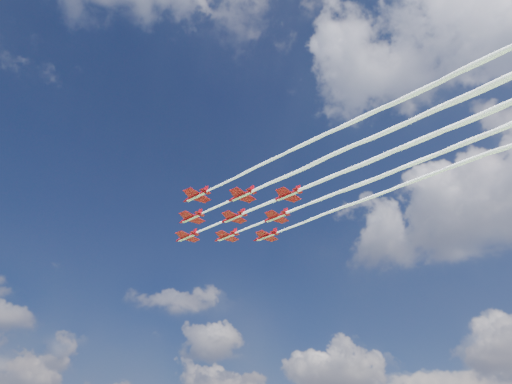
# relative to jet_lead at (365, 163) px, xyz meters

# --- Properties ---
(jet_lead) EXTENTS (129.60, 7.97, 2.34)m
(jet_lead) POSITION_rel_jet_lead_xyz_m (0.00, 0.00, 0.00)
(jet_lead) COLOR #A30914
(jet_row2_port) EXTENTS (129.60, 7.97, 2.34)m
(jet_row2_port) POSITION_rel_jet_lead_xyz_m (9.60, -7.57, 0.00)
(jet_row2_port) COLOR #A30914
(jet_row2_starb) EXTENTS (129.60, 7.97, 2.34)m
(jet_row2_starb) POSITION_rel_jet_lead_xyz_m (9.60, 7.57, 0.00)
(jet_row2_starb) COLOR #A30914
(jet_row3_port) EXTENTS (129.60, 7.97, 2.34)m
(jet_row3_port) POSITION_rel_jet_lead_xyz_m (19.19, -15.15, 0.00)
(jet_row3_port) COLOR #A30914
(jet_row3_centre) EXTENTS (129.60, 7.97, 2.34)m
(jet_row3_centre) POSITION_rel_jet_lead_xyz_m (19.19, -0.00, 0.00)
(jet_row3_centre) COLOR #A30914
(jet_row3_starb) EXTENTS (129.60, 7.97, 2.34)m
(jet_row3_starb) POSITION_rel_jet_lead_xyz_m (19.19, 15.15, 0.00)
(jet_row3_starb) COLOR #A30914
(jet_row4_port) EXTENTS (129.60, 7.97, 2.34)m
(jet_row4_port) POSITION_rel_jet_lead_xyz_m (28.79, -7.58, 0.00)
(jet_row4_port) COLOR #A30914
(jet_row4_starb) EXTENTS (129.60, 7.97, 2.34)m
(jet_row4_starb) POSITION_rel_jet_lead_xyz_m (28.79, 7.57, 0.00)
(jet_row4_starb) COLOR #A30914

